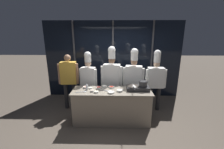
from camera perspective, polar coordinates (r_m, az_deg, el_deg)
ground_plane at (r=4.23m, az=-0.08°, el=-17.30°), size 24.00×24.00×0.00m
window_wall_back at (r=5.37m, az=0.36°, el=5.48°), size 4.79×0.09×2.70m
demo_counter at (r=4.01m, az=-0.08°, el=-11.96°), size 2.01×0.65×0.89m
portable_stove at (r=3.88m, az=9.81°, el=-5.11°), size 0.56×0.32×0.11m
frying_pan at (r=3.84m, az=7.95°, el=-4.06°), size 0.31×0.54×0.04m
stock_pot at (r=3.86m, az=11.79°, el=-3.34°), size 0.23×0.20×0.13m
squeeze_bottle_clear at (r=3.88m, az=-9.58°, el=-4.67°), size 0.06×0.06×0.17m
prep_bowl_shrimp at (r=4.03m, az=-9.96°, el=-4.75°), size 0.14×0.14×0.04m
prep_bowl_bean_sprouts at (r=3.96m, az=-8.13°, el=-5.07°), size 0.10×0.10×0.04m
prep_bowl_noodles at (r=3.70m, az=-6.02°, el=-6.58°), size 0.12×0.12×0.04m
prep_bowl_rice at (r=3.66m, az=-0.37°, el=-6.73°), size 0.17×0.17×0.04m
prep_bowl_chili_flakes at (r=3.99m, az=-0.16°, el=-4.73°), size 0.15×0.15×0.04m
prep_bowl_onion at (r=3.75m, az=2.91°, el=-6.12°), size 0.15×0.15×0.05m
prep_bowl_chicken at (r=3.77m, az=-7.62°, el=-6.13°), size 0.09×0.09×0.05m
prep_bowl_bell_pepper at (r=3.93m, az=-5.09°, el=-5.02°), size 0.12×0.12×0.06m
prep_bowl_garlic at (r=4.01m, az=-2.98°, el=-4.55°), size 0.13×0.13×0.05m
serving_spoon_slotted at (r=3.80m, az=-2.53°, el=-6.11°), size 0.20×0.09×0.02m
serving_spoon_solid at (r=3.79m, az=-10.83°, el=-6.45°), size 0.28×0.11×0.02m
person_guest at (r=4.67m, az=-16.11°, el=-0.86°), size 0.60×0.28×1.70m
chef_head at (r=4.43m, az=-8.92°, el=-1.02°), size 0.52×0.26×1.79m
chef_sous at (r=4.36m, az=-0.11°, el=-0.41°), size 0.62×0.30×1.94m
chef_line at (r=4.38m, az=8.19°, el=-0.95°), size 0.61×0.31×1.89m
chef_pastry at (r=4.56m, az=16.26°, el=-1.31°), size 0.61×0.24×1.84m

